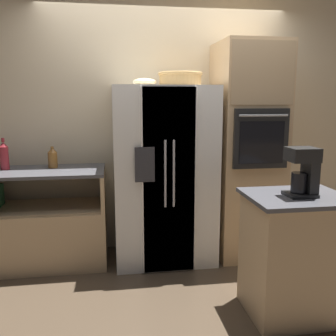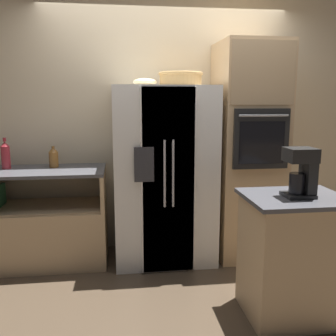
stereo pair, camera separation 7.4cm
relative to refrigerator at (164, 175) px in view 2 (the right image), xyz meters
The scene contains 11 objects.
ground_plane 0.86m from the refrigerator, 30.08° to the right, with size 20.00×20.00×0.00m, color #4C3D2D.
wall_back 0.67m from the refrigerator, 81.41° to the left, with size 12.00×0.06×2.80m.
counter_left 1.34m from the refrigerator, behind, with size 1.30×0.62×0.93m.
refrigerator is the anchor object (origin of this frame).
wall_oven 0.88m from the refrigerator, ahead, with size 0.63×0.73×2.13m.
island_counter 1.45m from the refrigerator, 54.80° to the right, with size 0.71×0.59×0.91m.
wicker_basket 0.94m from the refrigerator, ahead, with size 0.42×0.42×0.13m.
fruit_bowl 0.91m from the refrigerator, 168.53° to the left, with size 0.22×0.22×0.07m.
bottle_tall 1.09m from the refrigerator, behind, with size 0.09×0.09×0.21m.
bottle_short 1.53m from the refrigerator, behind, with size 0.08×0.08×0.30m.
coffee_maker 1.45m from the refrigerator, 54.39° to the right, with size 0.20×0.18×0.35m.
Camera 2 is at (-0.49, -3.53, 1.59)m, focal length 40.00 mm.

